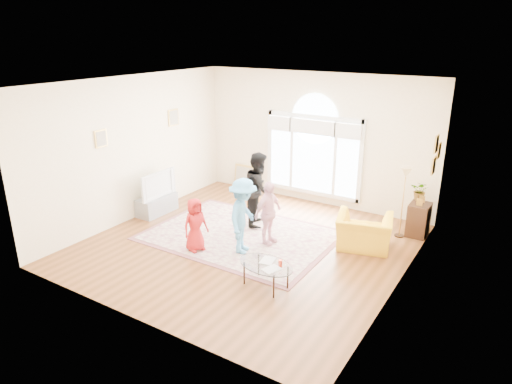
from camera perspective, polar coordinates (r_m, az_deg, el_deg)
The scene contains 17 objects.
ground at distance 9.27m, azimuth -1.09°, elevation -6.60°, with size 6.00×6.00×0.00m, color #5A3315.
room_shell at distance 11.09m, azimuth 6.98°, elevation 6.25°, with size 6.00×6.00×6.00m.
area_rug at distance 9.66m, azimuth -1.95°, elevation -5.43°, with size 3.60×2.60×0.02m, color beige.
rug_border at distance 9.66m, azimuth -1.95°, elevation -5.45°, with size 3.80×2.80×0.01m, color brown.
tv_console at distance 11.02m, azimuth -12.29°, elevation -1.55°, with size 0.45×1.00×0.42m, color gray.
television at distance 10.84m, azimuth -12.45°, elevation 0.99°, with size 0.17×1.06×0.61m.
coffee_table at distance 7.67m, azimuth 1.26°, elevation -9.13°, with size 1.11×0.80×0.54m.
armchair at distance 9.25m, azimuth 13.34°, elevation -4.89°, with size 1.05×0.91×0.68m, color yellow.
side_cabinet at distance 10.15m, azimuth 19.65°, elevation -3.27°, with size 0.40×0.50×0.70m, color black.
floor_lamp at distance 9.67m, azimuth 18.19°, elevation 1.68°, with size 0.27×0.27×1.51m.
plant_pedestal at distance 10.37m, azimuth 19.52°, elevation -2.75°, with size 0.20×0.20×0.70m, color white.
potted_plant at distance 10.19m, azimuth 19.87°, elevation 0.15°, with size 0.37×0.32×0.41m, color #33722D.
leaning_picture at distance 12.48m, azimuth -1.08°, elevation 0.38°, with size 0.80×0.05×0.62m, color tan.
child_red at distance 8.89m, azimuth -7.60°, elevation -4.06°, with size 0.52×0.34×1.06m, color red.
child_black at distance 9.92m, azimuth 0.41°, elevation 0.39°, with size 0.79×0.62×1.63m, color black.
child_pink at distance 9.06m, azimuth 1.52°, elevation -2.63°, with size 0.76×0.32×1.30m, color #FAB7C4.
child_blue at distance 8.66m, azimuth -1.62°, elevation -3.03°, with size 0.96×0.55×1.48m, color #509FD7.
Camera 1 is at (4.58, -6.96, 4.06)m, focal length 32.00 mm.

